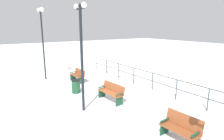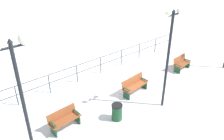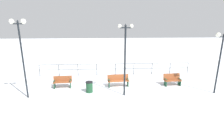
{
  "view_description": "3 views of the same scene",
  "coord_description": "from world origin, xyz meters",
  "px_view_note": "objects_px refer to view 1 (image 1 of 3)",
  "views": [
    {
      "loc": [
        5.3,
        7.98,
        3.87
      ],
      "look_at": [
        -1.38,
        -2.06,
        1.11
      ],
      "focal_mm": 30.67,
      "sensor_mm": 36.0,
      "label": 1
    },
    {
      "loc": [
        7.25,
        -7.77,
        6.88
      ],
      "look_at": [
        -1.17,
        -0.6,
        1.13
      ],
      "focal_mm": 36.17,
      "sensor_mm": 36.0,
      "label": 2
    },
    {
      "loc": [
        13.01,
        -1.28,
        5.02
      ],
      "look_at": [
        -1.88,
        -0.39,
        0.81
      ],
      "focal_mm": 28.01,
      "sensor_mm": 36.0,
      "label": 3
    }
  ],
  "objects_px": {
    "bench_second": "(111,92)",
    "lamppost_near": "(42,26)",
    "bench_third": "(181,128)",
    "lamppost_middle": "(81,43)",
    "bench_nearest": "(78,75)",
    "trash_bin": "(76,86)"
  },
  "relations": [
    {
      "from": "bench_nearest",
      "to": "trash_bin",
      "type": "height_order",
      "value": "bench_nearest"
    },
    {
      "from": "bench_nearest",
      "to": "bench_second",
      "type": "distance_m",
      "value": 4.34
    },
    {
      "from": "bench_second",
      "to": "lamppost_near",
      "type": "height_order",
      "value": "lamppost_near"
    },
    {
      "from": "trash_bin",
      "to": "lamppost_middle",
      "type": "bearing_deg",
      "value": 74.48
    },
    {
      "from": "bench_second",
      "to": "lamppost_near",
      "type": "xyz_separation_m",
      "value": [
        1.74,
        -6.32,
        3.37
      ]
    },
    {
      "from": "bench_nearest",
      "to": "bench_third",
      "type": "height_order",
      "value": "bench_third"
    },
    {
      "from": "bench_second",
      "to": "lamppost_middle",
      "type": "height_order",
      "value": "lamppost_middle"
    },
    {
      "from": "lamppost_middle",
      "to": "trash_bin",
      "type": "xyz_separation_m",
      "value": [
        -0.69,
        -2.47,
        -2.74
      ]
    },
    {
      "from": "bench_second",
      "to": "bench_third",
      "type": "relative_size",
      "value": 1.22
    },
    {
      "from": "bench_nearest",
      "to": "lamppost_near",
      "type": "xyz_separation_m",
      "value": [
        1.73,
        -1.98,
        3.4
      ]
    },
    {
      "from": "bench_third",
      "to": "bench_second",
      "type": "bearing_deg",
      "value": -94.31
    },
    {
      "from": "bench_nearest",
      "to": "lamppost_middle",
      "type": "bearing_deg",
      "value": 65.88
    },
    {
      "from": "bench_third",
      "to": "trash_bin",
      "type": "relative_size",
      "value": 1.77
    },
    {
      "from": "bench_third",
      "to": "lamppost_middle",
      "type": "relative_size",
      "value": 0.29
    },
    {
      "from": "bench_second",
      "to": "lamppost_middle",
      "type": "bearing_deg",
      "value": 3.55
    },
    {
      "from": "bench_second",
      "to": "lamppost_middle",
      "type": "xyz_separation_m",
      "value": [
        1.74,
        0.26,
        2.65
      ]
    },
    {
      "from": "bench_nearest",
      "to": "trash_bin",
      "type": "bearing_deg",
      "value": 60.34
    },
    {
      "from": "bench_second",
      "to": "lamppost_middle",
      "type": "relative_size",
      "value": 0.36
    },
    {
      "from": "lamppost_near",
      "to": "trash_bin",
      "type": "relative_size",
      "value": 6.41
    },
    {
      "from": "bench_nearest",
      "to": "lamppost_near",
      "type": "distance_m",
      "value": 4.3
    },
    {
      "from": "lamppost_near",
      "to": "trash_bin",
      "type": "bearing_deg",
      "value": 99.47
    },
    {
      "from": "bench_nearest",
      "to": "trash_bin",
      "type": "xyz_separation_m",
      "value": [
        1.05,
        2.13,
        -0.06
      ]
    }
  ]
}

